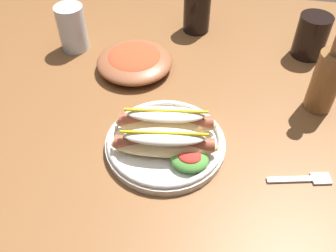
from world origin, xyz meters
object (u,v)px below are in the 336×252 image
Objects in this scene: hot_dog_plate at (166,139)px; water_cup at (72,28)px; soda_cup at (311,36)px; glass_bottle at (328,77)px; extra_cup at (197,12)px; side_bowl at (135,61)px; fork at (304,179)px.

water_cup is (-0.31, 0.31, 0.03)m from hot_dog_plate.
glass_bottle is (0.01, -0.21, 0.03)m from soda_cup.
glass_bottle is (0.62, -0.13, 0.02)m from water_cup.
extra_cup is at bearing 89.73° from hot_dog_plate.
water_cup is 0.63× the size of side_bowl.
soda_cup is at bearing 7.37° from water_cup.
side_bowl is at bearing -19.25° from water_cup.
water_cup is at bearing 168.29° from glass_bottle.
fork is at bearing -101.30° from glass_bottle.
fork is at bearing -61.57° from extra_cup.
extra_cup is 0.60× the size of side_bowl.
glass_bottle reaches higher than side_bowl.
hot_dog_plate is 0.37m from glass_bottle.
soda_cup reaches higher than fork.
hot_dog_plate is at bearing 160.53° from fork.
fork is at bearing -94.85° from soda_cup.
side_bowl is at bearing 171.54° from glass_bottle.
glass_bottle reaches higher than extra_cup.
hot_dog_plate is 2.02× the size of water_cup.
water_cup reaches higher than extra_cup.
extra_cup is at bearing 166.86° from soda_cup.
hot_dog_plate is at bearing -149.77° from glass_bottle.
extra_cup is 0.50× the size of glass_bottle.
fork is 0.48m from side_bowl.
water_cup reaches higher than fork.
hot_dog_plate is 2.20× the size of soda_cup.
fork is 1.02× the size of water_cup.
fork is 0.56m from extra_cup.
glass_bottle is (0.04, 0.22, 0.08)m from fork.
water_cup is at bearing 134.62° from hot_dog_plate.
water_cup is at bearing -172.63° from soda_cup.
soda_cup is at bearing -13.14° from extra_cup.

